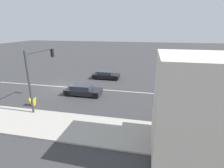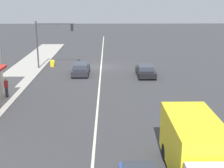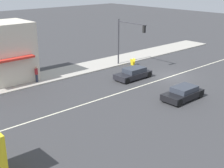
{
  "view_description": "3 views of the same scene",
  "coord_description": "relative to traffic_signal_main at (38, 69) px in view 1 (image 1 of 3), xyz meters",
  "views": [
    {
      "loc": [
        20.15,
        11.24,
        7.49
      ],
      "look_at": [
        0.87,
        7.07,
        1.14
      ],
      "focal_mm": 28.0,
      "sensor_mm": 36.0,
      "label": 1
    },
    {
      "loc": [
        -0.82,
        38.13,
        8.59
      ],
      "look_at": [
        -1.19,
        11.87,
        1.11
      ],
      "focal_mm": 50.0,
      "sensor_mm": 36.0,
      "label": 2
    },
    {
      "loc": [
        -20.29,
        26.98,
        10.49
      ],
      "look_at": [
        -0.16,
        9.06,
        1.2
      ],
      "focal_mm": 50.0,
      "sensor_mm": 36.0,
      "label": 3
    }
  ],
  "objects": [
    {
      "name": "sedan_dark",
      "position": [
        -3.92,
        2.75,
        -3.31
      ],
      "size": [
        1.85,
        4.18,
        1.22
      ],
      "color": "black",
      "rests_on": "ground"
    },
    {
      "name": "ground_plane",
      "position": [
        -6.12,
        16.87,
        -3.9
      ],
      "size": [
        160.0,
        160.0,
        0.0
      ],
      "primitive_type": "plane",
      "color": "#38383A"
    },
    {
      "name": "suv_black",
      "position": [
        -11.12,
        3.7,
        -3.31
      ],
      "size": [
        1.9,
        4.05,
        1.21
      ],
      "color": "black",
      "rests_on": "ground"
    },
    {
      "name": "lane_marking_center",
      "position": [
        -6.12,
        -1.13,
        -3.9
      ],
      "size": [
        0.16,
        60.0,
        0.01
      ],
      "primitive_type": "cube",
      "color": "beige",
      "rests_on": "ground"
    },
    {
      "name": "pedestrian",
      "position": [
        1.77,
        11.23,
        -2.91
      ],
      "size": [
        0.34,
        0.34,
        1.65
      ],
      "color": "#282D42",
      "rests_on": "sidewalk_right"
    },
    {
      "name": "traffic_signal_main",
      "position": [
        0.0,
        0.0,
        0.0
      ],
      "size": [
        4.59,
        0.34,
        5.6
      ],
      "color": "#333338",
      "rests_on": "sidewalk_right"
    },
    {
      "name": "warning_aframe_sign",
      "position": [
        -0.06,
        -1.07,
        -3.47
      ],
      "size": [
        0.45,
        0.53,
        0.84
      ],
      "color": "yellow",
      "rests_on": "ground"
    }
  ]
}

